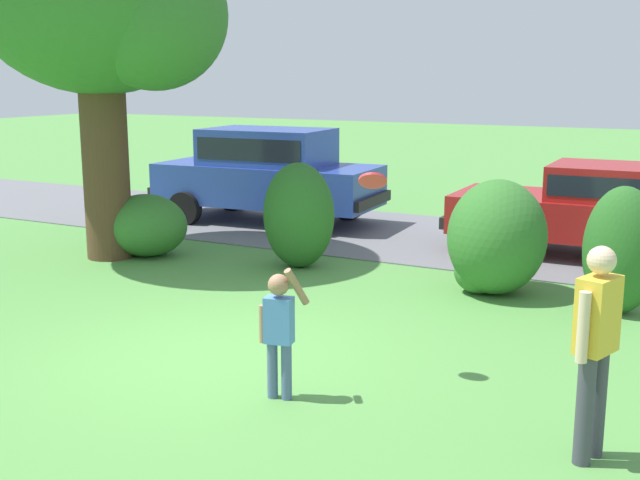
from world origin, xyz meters
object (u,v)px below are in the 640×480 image
(frisbee, at_px, (373,181))
(child_thrower, at_px, (279,326))
(parked_sedan, at_px, (589,207))
(adult_onlooker, at_px, (596,342))
(parked_suv, at_px, (268,170))

(frisbee, bearing_deg, child_thrower, -117.57)
(parked_sedan, xyz_separation_m, adult_onlooker, (1.31, -7.44, 0.13))
(parked_suv, bearing_deg, child_thrower, -57.78)
(child_thrower, distance_m, adult_onlooker, 2.81)
(parked_sedan, height_order, child_thrower, parked_sedan)
(parked_suv, xyz_separation_m, frisbee, (5.37, -6.76, 0.91))
(frisbee, bearing_deg, parked_sedan, 81.45)
(frisbee, distance_m, adult_onlooker, 2.65)
(adult_onlooker, bearing_deg, parked_sedan, 99.95)
(frisbee, height_order, adult_onlooker, frisbee)
(parked_sedan, distance_m, child_thrower, 7.67)
(child_thrower, height_order, frisbee, frisbee)
(parked_sedan, relative_size, parked_suv, 0.92)
(child_thrower, xyz_separation_m, adult_onlooker, (2.79, 0.09, 0.27))
(parked_sedan, bearing_deg, child_thrower, -101.19)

